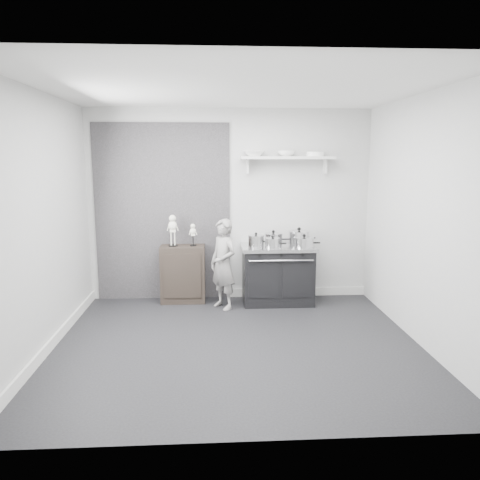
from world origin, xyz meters
The scene contains 16 objects.
ground centered at (0.00, 0.00, 0.00)m, with size 4.00×4.00×0.00m, color black.
room_shell centered at (-0.09, 0.15, 1.64)m, with size 4.02×3.62×2.71m.
wall_shelf centered at (0.80, 1.68, 2.01)m, with size 1.30×0.26×0.24m.
stove centered at (0.66, 1.48, 0.41)m, with size 1.02×0.64×0.82m.
side_cabinet centered at (-0.67, 1.61, 0.40)m, with size 0.62×0.36×0.80m, color black.
child centered at (-0.11, 1.27, 0.61)m, with size 0.45×0.29×1.22m, color gray.
pot_front_left centered at (0.34, 1.40, 0.90)m, with size 0.30×0.22×0.20m.
pot_back_left centered at (0.60, 1.58, 0.90)m, with size 0.35×0.26×0.20m.
pot_back_right centered at (0.97, 1.59, 0.91)m, with size 0.38×0.30×0.24m.
pot_front_right centered at (0.99, 1.33, 0.89)m, with size 0.36×0.27×0.19m.
pot_front_center centered at (0.56, 1.31, 0.89)m, with size 0.29×0.20×0.17m.
skeleton_full centered at (-0.80, 1.61, 1.06)m, with size 0.14×0.09×0.51m, color white, non-canonical shape.
skeleton_torso centered at (-0.52, 1.61, 0.98)m, with size 0.10×0.06×0.36m, color white, non-canonical shape.
bowl_large centered at (0.34, 1.67, 2.08)m, with size 0.29×0.29×0.07m, color white.
bowl_small centered at (0.78, 1.67, 2.08)m, with size 0.24×0.24×0.08m, color white.
plate_stack centered at (1.19, 1.67, 2.07)m, with size 0.25×0.25×0.06m, color white.
Camera 1 is at (-0.25, -4.86, 2.02)m, focal length 35.00 mm.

